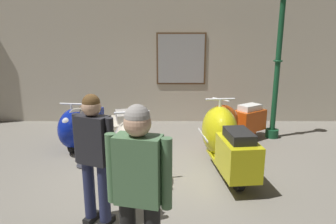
{
  "coord_description": "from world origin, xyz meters",
  "views": [
    {
      "loc": [
        -0.0,
        -4.3,
        2.14
      ],
      "look_at": [
        -0.01,
        1.17,
        0.79
      ],
      "focal_mm": 32.28,
      "sensor_mm": 36.0,
      "label": 1
    }
  ],
  "objects_px": {
    "scooter_0": "(80,126)",
    "lamppost": "(278,61)",
    "scooter_1": "(131,144)",
    "scooter_3": "(230,123)",
    "visitor_0": "(95,152)",
    "scooter_2": "(225,139)",
    "visitor_1": "(139,187)",
    "info_stanchion": "(84,142)"
  },
  "relations": [
    {
      "from": "lamppost",
      "to": "visitor_0",
      "type": "height_order",
      "value": "lamppost"
    },
    {
      "from": "scooter_1",
      "to": "lamppost",
      "type": "distance_m",
      "value": 3.63
    },
    {
      "from": "lamppost",
      "to": "visitor_1",
      "type": "xyz_separation_m",
      "value": [
        -2.53,
        -4.1,
        -0.72
      ]
    },
    {
      "from": "scooter_0",
      "to": "visitor_1",
      "type": "bearing_deg",
      "value": 31.15
    },
    {
      "from": "visitor_1",
      "to": "info_stanchion",
      "type": "bearing_deg",
      "value": 38.56
    },
    {
      "from": "scooter_2",
      "to": "lamppost",
      "type": "relative_size",
      "value": 0.61
    },
    {
      "from": "lamppost",
      "to": "visitor_0",
      "type": "distance_m",
      "value": 4.53
    },
    {
      "from": "lamppost",
      "to": "visitor_0",
      "type": "bearing_deg",
      "value": -134.26
    },
    {
      "from": "scooter_1",
      "to": "scooter_3",
      "type": "bearing_deg",
      "value": 114.19
    },
    {
      "from": "lamppost",
      "to": "info_stanchion",
      "type": "relative_size",
      "value": 2.98
    },
    {
      "from": "scooter_0",
      "to": "visitor_0",
      "type": "xyz_separation_m",
      "value": [
        0.93,
        -2.58,
        0.46
      ]
    },
    {
      "from": "scooter_0",
      "to": "scooter_2",
      "type": "bearing_deg",
      "value": 76.9
    },
    {
      "from": "scooter_0",
      "to": "lamppost",
      "type": "distance_m",
      "value": 4.28
    },
    {
      "from": "lamppost",
      "to": "info_stanchion",
      "type": "distance_m",
      "value": 4.21
    },
    {
      "from": "info_stanchion",
      "to": "scooter_2",
      "type": "bearing_deg",
      "value": -2.13
    },
    {
      "from": "visitor_0",
      "to": "visitor_1",
      "type": "relative_size",
      "value": 0.95
    },
    {
      "from": "scooter_1",
      "to": "lamppost",
      "type": "height_order",
      "value": "lamppost"
    },
    {
      "from": "scooter_0",
      "to": "lamppost",
      "type": "xyz_separation_m",
      "value": [
        4.05,
        0.62,
        1.23
      ]
    },
    {
      "from": "scooter_1",
      "to": "visitor_0",
      "type": "xyz_separation_m",
      "value": [
        -0.23,
        -1.33,
        0.39
      ]
    },
    {
      "from": "scooter_2",
      "to": "visitor_1",
      "type": "distance_m",
      "value": 2.76
    },
    {
      "from": "scooter_1",
      "to": "scooter_2",
      "type": "xyz_separation_m",
      "value": [
        1.52,
        0.24,
        0.0
      ]
    },
    {
      "from": "scooter_0",
      "to": "visitor_0",
      "type": "distance_m",
      "value": 2.78
    },
    {
      "from": "scooter_3",
      "to": "scooter_1",
      "type": "bearing_deg",
      "value": 1.59
    },
    {
      "from": "scooter_3",
      "to": "visitor_1",
      "type": "xyz_separation_m",
      "value": [
        -1.5,
        -3.66,
        0.5
      ]
    },
    {
      "from": "scooter_2",
      "to": "visitor_0",
      "type": "relative_size",
      "value": 1.22
    },
    {
      "from": "scooter_1",
      "to": "lamppost",
      "type": "bearing_deg",
      "value": 109.49
    },
    {
      "from": "visitor_0",
      "to": "info_stanchion",
      "type": "relative_size",
      "value": 1.48
    },
    {
      "from": "lamppost",
      "to": "visitor_0",
      "type": "xyz_separation_m",
      "value": [
        -3.12,
        -3.2,
        -0.77
      ]
    },
    {
      "from": "scooter_2",
      "to": "visitor_0",
      "type": "xyz_separation_m",
      "value": [
        -1.75,
        -1.57,
        0.38
      ]
    },
    {
      "from": "scooter_0",
      "to": "lamppost",
      "type": "relative_size",
      "value": 0.52
    },
    {
      "from": "scooter_3",
      "to": "visitor_0",
      "type": "height_order",
      "value": "visitor_0"
    },
    {
      "from": "scooter_3",
      "to": "info_stanchion",
      "type": "distance_m",
      "value": 2.91
    },
    {
      "from": "lamppost",
      "to": "visitor_1",
      "type": "bearing_deg",
      "value": -121.68
    },
    {
      "from": "scooter_0",
      "to": "scooter_3",
      "type": "xyz_separation_m",
      "value": [
        3.02,
        0.18,
        0.01
      ]
    },
    {
      "from": "lamppost",
      "to": "info_stanchion",
      "type": "xyz_separation_m",
      "value": [
        -3.72,
        -1.54,
        -1.24
      ]
    },
    {
      "from": "scooter_2",
      "to": "visitor_1",
      "type": "relative_size",
      "value": 1.16
    },
    {
      "from": "scooter_0",
      "to": "scooter_2",
      "type": "height_order",
      "value": "scooter_2"
    },
    {
      "from": "visitor_1",
      "to": "info_stanchion",
      "type": "distance_m",
      "value": 2.86
    },
    {
      "from": "scooter_0",
      "to": "scooter_3",
      "type": "distance_m",
      "value": 3.03
    },
    {
      "from": "scooter_2",
      "to": "scooter_3",
      "type": "bearing_deg",
      "value": -21.8
    },
    {
      "from": "scooter_3",
      "to": "visitor_1",
      "type": "relative_size",
      "value": 0.95
    },
    {
      "from": "visitor_1",
      "to": "info_stanchion",
      "type": "height_order",
      "value": "visitor_1"
    }
  ]
}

